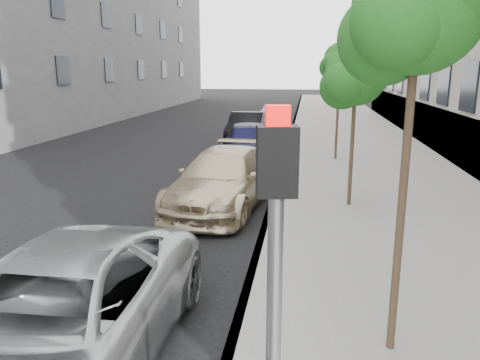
% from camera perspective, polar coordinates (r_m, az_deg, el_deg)
% --- Properties ---
extents(sidewalk, '(6.40, 72.00, 0.14)m').
position_cam_1_polar(sidewalk, '(28.35, 12.74, 5.97)').
color(sidewalk, gray).
rests_on(sidewalk, ground).
extents(curb, '(0.15, 72.00, 0.14)m').
position_cam_1_polar(curb, '(28.28, 6.39, 6.19)').
color(curb, '#9E9B93').
rests_on(curb, ground).
extents(tree_near, '(1.76, 1.56, 4.98)m').
position_cam_1_polar(tree_near, '(5.70, 21.19, 18.95)').
color(tree_near, '#38281C').
rests_on(tree_near, sidewalk).
extents(tree_mid, '(1.83, 1.63, 4.23)m').
position_cam_1_polar(tree_mid, '(12.10, 14.08, 12.37)').
color(tree_mid, '#38281C').
rests_on(tree_mid, sidewalk).
extents(tree_far, '(1.61, 1.41, 4.60)m').
position_cam_1_polar(tree_far, '(18.58, 12.19, 14.20)').
color(tree_far, '#38281C').
rests_on(tree_far, sidewalk).
extents(signal_pole, '(0.27, 0.22, 3.27)m').
position_cam_1_polar(signal_pole, '(3.09, 4.21, -14.36)').
color(signal_pole, '#939699').
rests_on(signal_pole, sidewalk).
extents(minivan, '(2.52, 5.43, 1.51)m').
position_cam_1_polar(minivan, '(6.09, -21.86, -15.61)').
color(minivan, '#A3A6A8').
rests_on(minivan, ground).
extents(suv, '(2.72, 5.42, 1.51)m').
position_cam_1_polar(suv, '(12.42, -2.04, 0.15)').
color(suv, '#CCB791').
rests_on(suv, ground).
extents(sedan_blue, '(2.54, 5.04, 1.65)m').
position_cam_1_polar(sedan_blue, '(17.85, 1.16, 4.48)').
color(sedan_blue, '#101237').
rests_on(sedan_blue, ground).
extents(sedan_black, '(1.61, 4.55, 1.50)m').
position_cam_1_polar(sedan_black, '(23.16, 0.81, 6.37)').
color(sedan_black, black).
rests_on(sedan_black, ground).
extents(sedan_rear, '(2.14, 4.66, 1.32)m').
position_cam_1_polar(sedan_rear, '(28.18, 3.80, 7.43)').
color(sedan_rear, '#B4B8BD').
rests_on(sedan_rear, ground).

